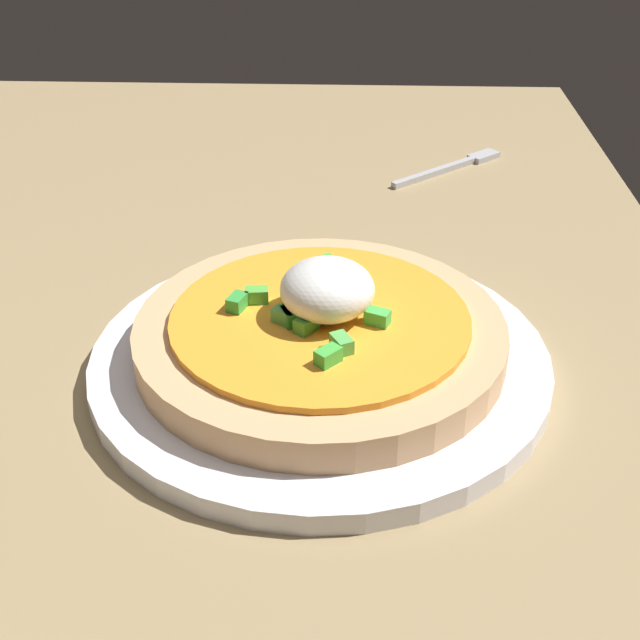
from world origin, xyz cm
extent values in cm
cube|color=#937C55|center=(0.00, 0.00, 1.35)|extent=(105.49, 69.52, 2.71)
cylinder|color=white|center=(-1.35, -10.67, 3.32)|extent=(25.21, 25.21, 1.22)
cylinder|color=tan|center=(-1.35, -10.67, 4.86)|extent=(20.19, 20.19, 1.88)
cylinder|color=orange|center=(-1.35, -10.67, 6.00)|extent=(16.22, 16.22, 0.41)
ellipsoid|color=white|center=(-1.19, -11.05, 7.75)|extent=(5.04, 5.04, 3.09)
cube|color=#54A84F|center=(-2.10, -8.84, 6.61)|extent=(1.36, 1.51, 0.80)
cube|color=green|center=(-0.80, -6.16, 6.61)|extent=(1.48, 1.19, 0.80)
cube|color=#459631|center=(-2.90, -10.02, 6.61)|extent=(1.50, 1.41, 0.80)
cube|color=green|center=(-5.76, -11.25, 6.61)|extent=(1.48, 1.46, 0.80)
cube|color=green|center=(3.80, -10.69, 6.61)|extent=(1.38, 1.51, 0.80)
cube|color=#53B742|center=(0.06, -7.14, 6.61)|extent=(0.92, 1.35, 0.80)
cube|color=green|center=(-2.04, -13.73, 6.61)|extent=(1.25, 1.49, 0.80)
cube|color=#52B551|center=(-4.62, -11.89, 6.61)|extent=(1.51, 1.31, 0.80)
cube|color=green|center=(0.26, -10.47, 6.61)|extent=(1.40, 1.51, 0.80)
cube|color=#2E8B32|center=(-2.16, -9.17, 6.61)|extent=(1.49, 1.23, 0.80)
cube|color=#B7B7BC|center=(27.16, -19.18, 2.96)|extent=(6.48, 7.46, 0.50)
cube|color=#B7B7BC|center=(31.08, -23.77, 2.96)|extent=(2.88, 3.04, 0.50)
camera|label=1|loc=(-40.05, -12.18, 30.09)|focal=47.63mm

